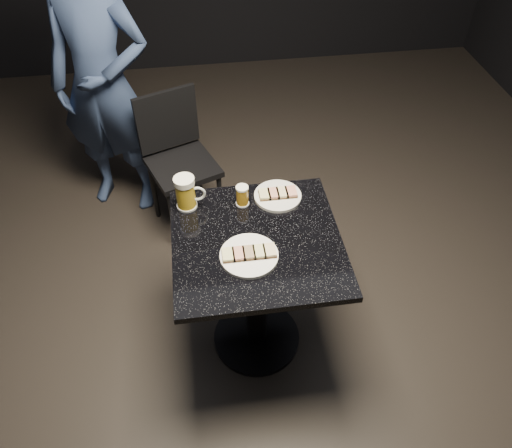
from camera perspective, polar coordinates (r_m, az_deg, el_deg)
The scene contains 10 objects.
floor at distance 2.66m, azimuth 0.06°, elevation -12.91°, with size 6.00×6.00×0.00m, color black.
plate_large at distance 1.99m, azimuth -0.80°, elevation -3.62°, with size 0.24×0.24×0.01m, color white.
plate_small at distance 2.24m, azimuth 2.50°, elevation 3.22°, with size 0.21×0.21×0.01m, color silver.
patron at distance 3.02m, azimuth -17.09°, elevation 14.98°, with size 0.61×0.40×1.66m, color navy.
table at distance 2.24m, azimuth 0.07°, elevation -6.01°, with size 0.70×0.70×0.75m.
beer_mug at distance 2.17m, azimuth -8.00°, elevation 3.58°, with size 0.13×0.09×0.16m.
beer_tumbler at distance 2.18m, azimuth -1.58°, elevation 3.27°, with size 0.06×0.06×0.10m.
chair at distance 2.94m, azimuth -8.93°, elevation 7.82°, with size 0.47×0.47×0.85m.
canapes_on_plate_large at distance 1.98m, azimuth -0.81°, elevation -3.31°, with size 0.21×0.07×0.02m.
canapes_on_plate_small at distance 2.23m, azimuth 2.51°, elevation 3.54°, with size 0.17×0.07×0.02m.
Camera 1 is at (-0.20, -1.40, 2.25)m, focal length 35.00 mm.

